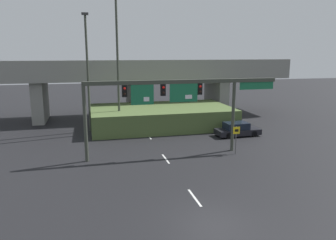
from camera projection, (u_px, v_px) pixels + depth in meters
ground_plane at (212, 222)px, 16.82m from camera, size 160.00×160.00×0.00m
lane_markings at (156, 146)px, 30.26m from camera, size 0.14×39.82×0.01m
signal_gantry at (177, 94)px, 26.79m from camera, size 16.36×0.44×6.34m
speed_limit_sign at (236, 136)px, 27.66m from camera, size 0.60×0.11×2.43m
highway_light_pole_near at (88, 70)px, 34.71m from camera, size 0.70×0.36×12.52m
highway_light_pole_far at (118, 59)px, 34.40m from camera, size 0.70×0.36×14.98m
overpass_bridge at (133, 77)px, 43.31m from camera, size 41.73×7.60×7.60m
grass_embankment at (161, 117)px, 38.23m from camera, size 16.00×9.21×2.29m
parked_sedan_near_right at (237, 130)px, 33.93m from camera, size 4.66×2.04×1.42m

